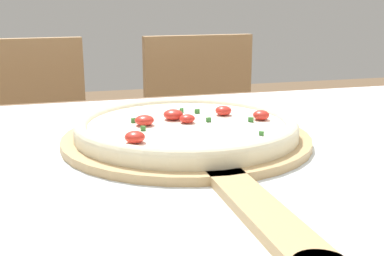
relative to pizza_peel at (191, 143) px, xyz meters
The scene contains 6 objects.
dining_table 0.13m from the pizza_peel, 95.67° to the right, with size 1.36×1.00×0.77m.
towel_cloth 0.07m from the pizza_peel, 95.67° to the right, with size 1.28×0.92×0.00m.
pizza_peel is the anchor object (origin of this frame).
pizza 0.03m from the pizza_peel, 90.08° to the left, with size 0.34×0.34×0.04m.
chair_left 0.90m from the pizza_peel, 109.17° to the left, with size 0.43×0.43×0.88m.
chair_right 0.90m from the pizza_peel, 70.34° to the left, with size 0.43×0.43×0.88m.
Camera 1 is at (-0.18, -0.59, 0.98)m, focal length 45.00 mm.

